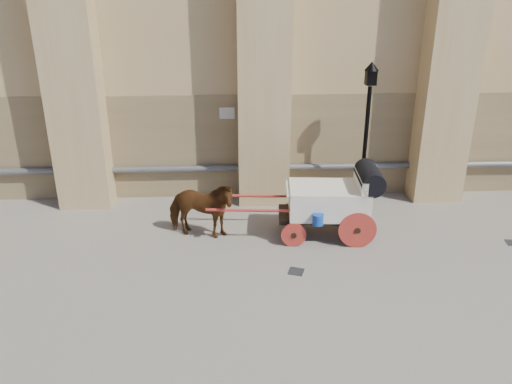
{
  "coord_description": "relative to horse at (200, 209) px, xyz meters",
  "views": [
    {
      "loc": [
        -1.85,
        -9.76,
        5.67
      ],
      "look_at": [
        -1.32,
        1.33,
        1.18
      ],
      "focal_mm": 35.0,
      "sensor_mm": 36.0,
      "label": 1
    }
  ],
  "objects": [
    {
      "name": "horse",
      "position": [
        0.0,
        0.0,
        0.0
      ],
      "size": [
        1.89,
        1.21,
        1.48
      ],
      "primitive_type": "imported",
      "rotation": [
        0.0,
        0.0,
        1.32
      ],
      "color": "#5C2F12",
      "rests_on": "ground"
    },
    {
      "name": "street_lamp",
      "position": [
        4.38,
        1.67,
        1.4
      ],
      "size": [
        0.37,
        0.37,
        4.0
      ],
      "color": "black",
      "rests_on": "ground"
    },
    {
      "name": "carriage",
      "position": [
        3.25,
        -0.07,
        0.24
      ],
      "size": [
        4.23,
        1.54,
        1.82
      ],
      "rotation": [
        0.0,
        0.0,
        -0.08
      ],
      "color": "black",
      "rests_on": "ground"
    },
    {
      "name": "ground",
      "position": [
        2.67,
        -1.35,
        -0.74
      ],
      "size": [
        90.0,
        90.0,
        0.0
      ],
      "primitive_type": "plane",
      "color": "slate",
      "rests_on": "ground"
    },
    {
      "name": "drain_grate_near",
      "position": [
        2.14,
        -1.78,
        -0.73
      ],
      "size": [
        0.41,
        0.41,
        0.01
      ],
      "primitive_type": "cube",
      "rotation": [
        0.0,
        0.0,
        -0.34
      ],
      "color": "black",
      "rests_on": "ground"
    }
  ]
}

